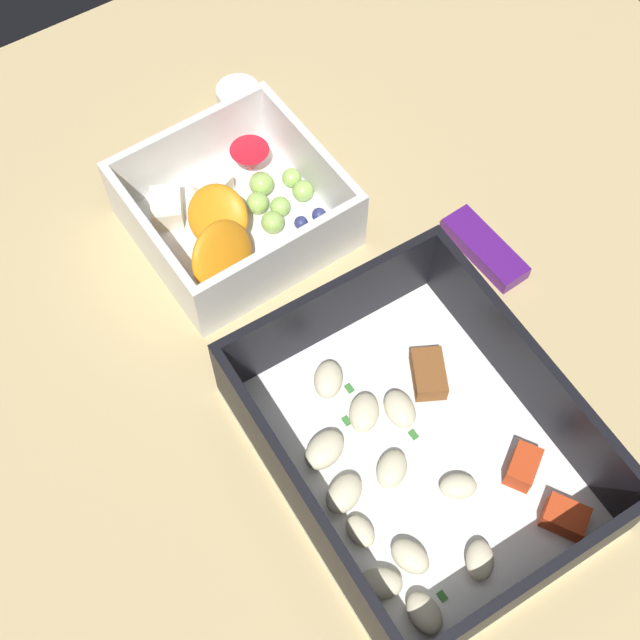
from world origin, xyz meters
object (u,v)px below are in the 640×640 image
fruit_bowl (235,213)px  candy_bar (485,248)px  paper_cup_liner (239,98)px  pasta_container (417,450)px

fruit_bowl → candy_bar: 18.11cm
candy_bar → paper_cup_liner: (-22.04, -7.42, 0.35)cm
pasta_container → candy_bar: pasta_container is taller
fruit_bowl → candy_bar: (11.65, 13.78, -1.46)cm
candy_bar → paper_cup_liner: size_ratio=2.02×
candy_bar → paper_cup_liner: paper_cup_liner is taller
fruit_bowl → candy_bar: fruit_bowl is taller
fruit_bowl → paper_cup_liner: size_ratio=4.06×
paper_cup_liner → candy_bar: bearing=18.6°
fruit_bowl → pasta_container: bearing=0.2°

